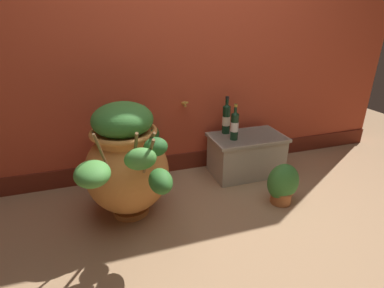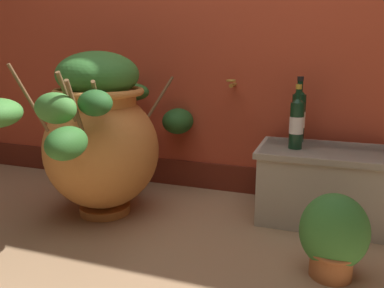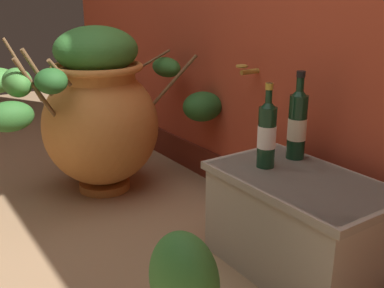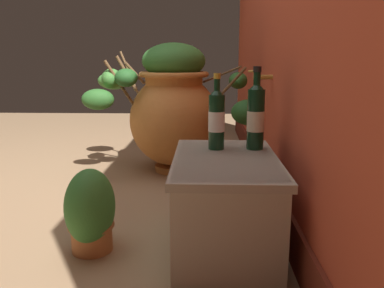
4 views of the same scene
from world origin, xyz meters
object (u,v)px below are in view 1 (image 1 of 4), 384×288
at_px(wine_bottle_left, 226,118).
at_px(wine_bottle_middle, 235,125).
at_px(terracotta_urn, 127,161).
at_px(potted_shrub, 283,185).

bearing_deg(wine_bottle_left, wine_bottle_middle, -88.32).
xyz_separation_m(terracotta_urn, wine_bottle_left, (0.97, 0.44, 0.10)).
bearing_deg(wine_bottle_middle, potted_shrub, -68.45).
bearing_deg(terracotta_urn, wine_bottle_middle, 15.27).
bearing_deg(terracotta_urn, wine_bottle_left, 24.12).
relative_size(wine_bottle_left, potted_shrub, 1.03).
height_order(terracotta_urn, wine_bottle_middle, terracotta_urn).
relative_size(terracotta_urn, wine_bottle_left, 3.32).
distance_m(wine_bottle_left, potted_shrub, 0.80).
bearing_deg(potted_shrub, wine_bottle_left, 106.92).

